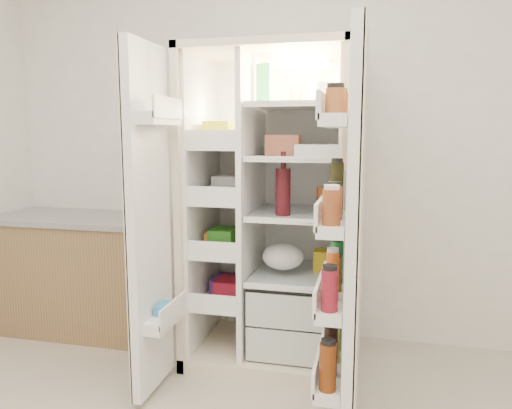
# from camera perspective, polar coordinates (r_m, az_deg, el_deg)

# --- Properties ---
(wall_back) EXTENTS (4.00, 0.02, 2.70)m
(wall_back) POSITION_cam_1_polar(r_m,az_deg,el_deg) (3.15, 4.99, 8.66)
(wall_back) COLOR white
(wall_back) RESTS_ON floor
(refrigerator) EXTENTS (0.92, 0.70, 1.80)m
(refrigerator) POSITION_cam_1_polar(r_m,az_deg,el_deg) (2.88, 2.29, -3.38)
(refrigerator) COLOR beige
(refrigerator) RESTS_ON floor
(freezer_door) EXTENTS (0.15, 0.40, 1.72)m
(freezer_door) POSITION_cam_1_polar(r_m,az_deg,el_deg) (2.45, -12.40, -2.14)
(freezer_door) COLOR white
(freezer_door) RESTS_ON floor
(fridge_door) EXTENTS (0.17, 0.58, 1.72)m
(fridge_door) POSITION_cam_1_polar(r_m,az_deg,el_deg) (2.13, 11.00, -4.15)
(fridge_door) COLOR white
(fridge_door) RESTS_ON floor
(kitchen_counter) EXTENTS (1.08, 0.58, 0.79)m
(kitchen_counter) POSITION_cam_1_polar(r_m,az_deg,el_deg) (3.56, -20.31, -7.43)
(kitchen_counter) COLOR olive
(kitchen_counter) RESTS_ON floor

